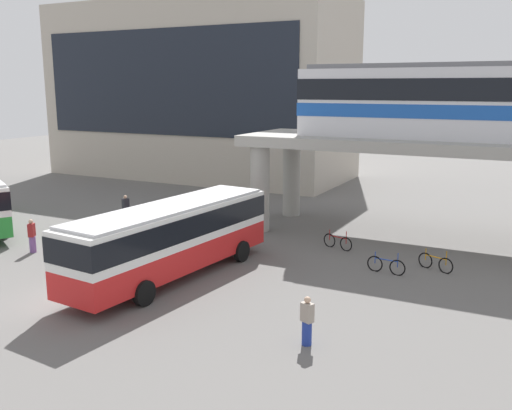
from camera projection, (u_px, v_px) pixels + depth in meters
name	position (u px, v px, depth m)	size (l,w,h in m)	color
ground_plane	(208.00, 239.00, 30.93)	(120.00, 120.00, 0.00)	#605E5B
station_building	(200.00, 91.00, 51.92)	(27.07, 11.31, 15.42)	#B2A899
bus_main	(172.00, 233.00, 24.35)	(3.58, 11.23, 3.22)	red
bicycle_blue	(386.00, 265.00, 25.23)	(1.78, 0.28, 1.04)	black
bicycle_orange	(435.00, 263.00, 25.62)	(1.67, 0.75, 1.04)	black
bicycle_red	(338.00, 242.00, 29.03)	(1.72, 0.61, 1.04)	black
pedestrian_near_building	(307.00, 322.00, 18.14)	(0.47, 0.40, 1.64)	navy
pedestrian_at_kerb	(32.00, 237.00, 28.32)	(0.42, 0.47, 1.70)	#724C8C
pedestrian_by_bike_rack	(126.00, 209.00, 34.88)	(0.32, 0.44, 1.64)	gray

